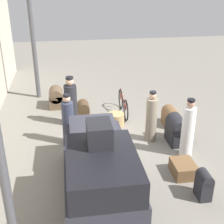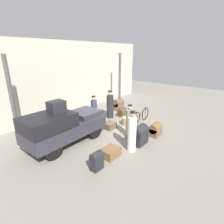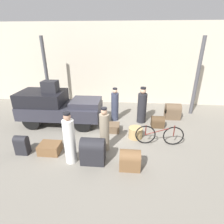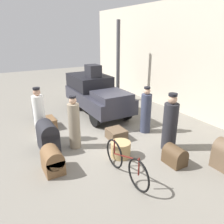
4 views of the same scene
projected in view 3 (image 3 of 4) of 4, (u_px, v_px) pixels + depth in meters
The scene contains 19 objects.
ground_plane at pixel (107, 135), 7.16m from camera, with size 30.00×30.00×0.00m, color gray.
station_building_facade at pixel (114, 65), 10.02m from camera, with size 16.00×0.15×4.50m.
canopy_pillar_left at pixel (47, 75), 9.11m from camera, with size 0.17×0.17×3.78m.
canopy_pillar_right at pixel (197, 78), 8.51m from camera, with size 0.17×0.17×3.78m.
truck at pixel (57, 106), 7.82m from camera, with size 3.57×1.53×1.52m.
bicycle at pixel (159, 135), 6.41m from camera, with size 1.76×0.04×0.80m.
wicker_basket at pixel (136, 133), 6.91m from camera, with size 0.55×0.55×0.43m.
conductor_in_dark_uniform at pixel (70, 140), 5.35m from camera, with size 0.35×0.35×1.71m.
porter_carrying_trunk at pixel (115, 106), 8.24m from camera, with size 0.35×0.35×1.58m.
porter_standing_middle at pixel (142, 107), 8.01m from camera, with size 0.42×0.42×1.68m.
porter_with_bicycle at pixel (104, 131), 5.98m from camera, with size 0.33×0.33×1.59m.
trunk_wicker_pale at pixel (50, 148), 6.01m from camera, with size 0.71×0.56×0.35m.
trunk_barrel_dark at pixel (173, 111), 8.52m from camera, with size 0.71×0.50×0.76m.
suitcase_tan_flat at pixel (130, 160), 5.24m from camera, with size 0.62×0.45×0.63m.
trunk_large_brown at pixel (22, 144), 5.89m from camera, with size 0.43×0.28×0.68m.
suitcase_small_leather at pixel (112, 128), 7.41m from camera, with size 0.59×0.52×0.33m.
trunk_umber_medium at pixel (93, 150), 5.46m from camera, with size 0.75×0.51×0.85m.
suitcase_black_upright at pixel (158, 122), 7.76m from camera, with size 0.55×0.42×0.50m.
trunk_on_truck_roof at pixel (50, 86), 7.48m from camera, with size 0.63×0.50×0.48m.
Camera 3 is at (0.76, -6.18, 3.67)m, focal length 28.00 mm.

